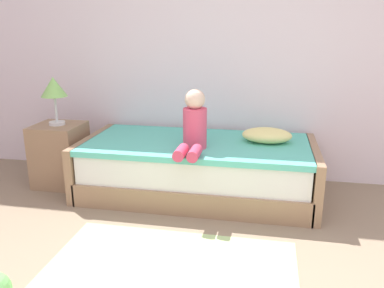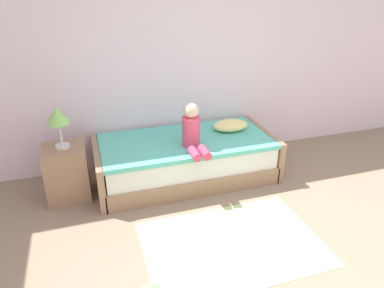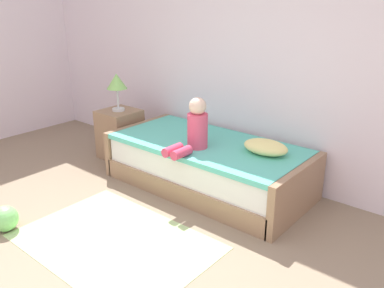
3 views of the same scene
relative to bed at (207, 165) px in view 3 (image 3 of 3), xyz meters
name	(u,v)px [view 3 (image 3 of 3)]	position (x,y,z in m)	size (l,w,h in m)	color
wall_rear	(276,45)	(0.38, 0.60, 1.20)	(7.20, 0.10, 2.90)	white
bed	(207,165)	(0.00, 0.00, 0.00)	(2.11, 1.00, 0.50)	#997556
nightstand	(120,134)	(-1.35, -0.02, 0.05)	(0.44, 0.44, 0.60)	#997556
table_lamp	(117,83)	(-1.35, -0.02, 0.69)	(0.24, 0.24, 0.45)	silver
child_figure	(194,129)	(0.01, -0.23, 0.46)	(0.20, 0.51, 0.50)	#E04C6B
pillow	(266,147)	(0.61, 0.10, 0.32)	(0.44, 0.30, 0.13)	#F2E58C
toy_ball	(5,219)	(-0.81, -1.78, -0.13)	(0.22, 0.22, 0.22)	#7FD872
area_rug	(115,241)	(0.05, -1.30, -0.24)	(1.60, 1.10, 0.01)	#B2D189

